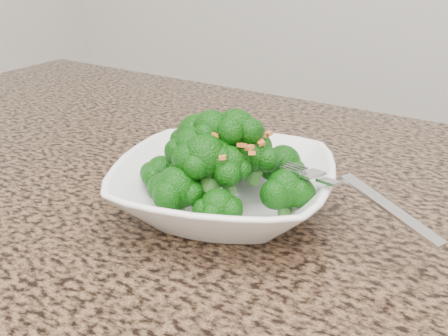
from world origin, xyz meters
The scene contains 5 objects.
granite_counter centered at (0.00, 0.30, 0.89)m, with size 1.64×1.04×0.03m, color brown.
bowl centered at (-0.11, 0.40, 0.93)m, with size 0.22×0.22×0.05m, color white.
broccoli_pile centered at (-0.11, 0.40, 0.99)m, with size 0.19×0.19×0.08m, color #0D4C08, non-canonical shape.
garlic_topping centered at (-0.11, 0.40, 1.03)m, with size 0.12×0.12×0.01m, color orange, non-canonical shape.
fork centered at (0.01, 0.40, 0.96)m, with size 0.18×0.03×0.01m, color silver, non-canonical shape.
Camera 1 is at (0.18, -0.03, 1.17)m, focal length 45.00 mm.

